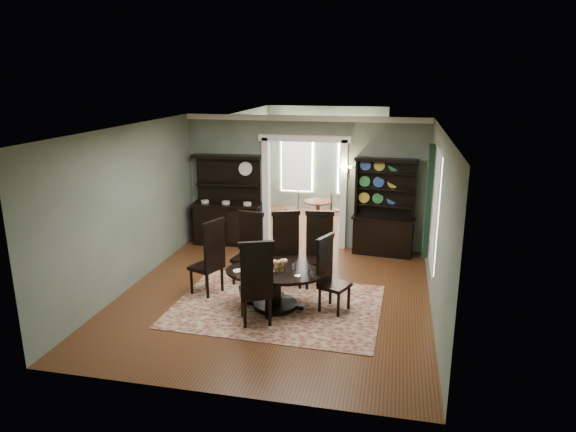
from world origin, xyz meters
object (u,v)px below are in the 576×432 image
dining_table (275,282)px  welsh_dresser (384,220)px  sideboard (227,213)px  parlor_table (318,210)px

dining_table → welsh_dresser: size_ratio=0.82×
sideboard → parlor_table: size_ratio=2.83×
welsh_dresser → parlor_table: welsh_dresser is taller
dining_table → parlor_table: parlor_table is taller
dining_table → welsh_dresser: bearing=59.2°
parlor_table → welsh_dresser: bearing=-45.9°
sideboard → welsh_dresser: size_ratio=0.98×
dining_table → sideboard: 3.72m
sideboard → welsh_dresser: bearing=-5.5°
dining_table → sideboard: size_ratio=0.83×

